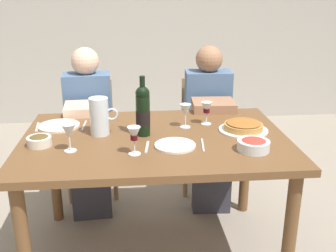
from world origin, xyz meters
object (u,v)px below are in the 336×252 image
dining_table (155,152)px  chair_right (204,126)px  wine_bottle (143,111)px  dinner_plate_left_setting (175,145)px  dinner_plate_right_setting (59,126)px  olive_bowl (39,140)px  diner_right (209,121)px  salad_bowl (253,144)px  water_pitcher (100,119)px  wine_glass_left_diner (185,111)px  wine_glass_spare (69,132)px  chair_left (91,130)px  diner_left (89,125)px  wine_glass_centre (134,135)px  baked_tart (243,126)px  wine_glass_right_diner (207,109)px

dining_table → chair_right: (0.45, 0.90, -0.17)m
wine_bottle → dinner_plate_left_setting: 0.29m
dinner_plate_right_setting → chair_right: chair_right is taller
olive_bowl → dinner_plate_right_setting: bearing=79.9°
diner_right → salad_bowl: bearing=96.4°
water_pitcher → diner_right: (0.75, 0.59, -0.24)m
dining_table → olive_bowl: 0.64m
dining_table → wine_glass_left_diner: size_ratio=10.29×
wine_glass_spare → chair_left: (-0.01, 1.06, -0.37)m
dinner_plate_left_setting → chair_left: 1.21m
wine_glass_spare → dining_table: bearing=19.9°
dining_table → diner_left: diner_left is taller
dining_table → salad_bowl: 0.57m
wine_glass_left_diner → chair_left: 1.06m
dining_table → wine_bottle: bearing=147.2°
dining_table → olive_bowl: size_ratio=11.46×
salad_bowl → dinner_plate_right_setting: 1.17m
dining_table → wine_glass_centre: size_ratio=10.17×
water_pitcher → wine_glass_spare: size_ratio=1.47×
baked_tart → chair_right: bearing=94.9°
wine_bottle → water_pitcher: wine_bottle is taller
wine_glass_spare → wine_glass_centre: bearing=-12.1°
wine_glass_left_diner → dinner_plate_left_setting: size_ratio=0.66×
wine_bottle → water_pitcher: 0.25m
olive_bowl → chair_right: 1.48m
wine_bottle → olive_bowl: bearing=-168.6°
wine_glass_left_diner → chair_left: wine_glass_left_diner is taller
water_pitcher → dinner_plate_left_setting: size_ratio=0.98×
water_pitcher → wine_glass_centre: water_pitcher is taller
dining_table → diner_right: size_ratio=1.29×
wine_glass_left_diner → wine_glass_centre: size_ratio=0.99×
chair_left → wine_glass_spare: bearing=86.5°
wine_glass_right_diner → chair_right: wine_glass_right_diner is taller
dinner_plate_right_setting → olive_bowl: bearing=-100.1°
diner_left → wine_glass_spare: bearing=85.6°
wine_glass_right_diner → chair_right: (0.12, 0.70, -0.36)m
diner_right → dinner_plate_left_setting: bearing=69.9°
dinner_plate_left_setting → dining_table: bearing=123.6°
salad_bowl → wine_glass_centre: bearing=179.4°
wine_glass_right_diner → wine_glass_centre: bearing=-136.2°
wine_bottle → wine_glass_spare: bearing=-152.2°
water_pitcher → wine_glass_centre: 0.36m
dining_table → wine_bottle: size_ratio=4.35×
wine_glass_spare → diner_right: (0.89, 0.82, -0.25)m
wine_glass_spare → dinner_plate_left_setting: bearing=1.4°
wine_bottle → dinner_plate_left_setting: (0.16, -0.19, -0.14)m
water_pitcher → diner_right: bearing=37.9°
baked_tart → olive_bowl: (-1.15, -0.13, 0.00)m
olive_bowl → wine_glass_centre: 0.54m
wine_glass_spare → diner_right: diner_right is taller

